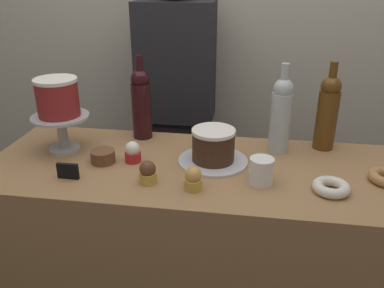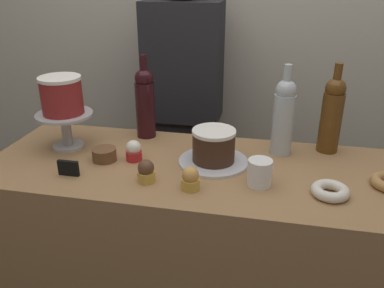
{
  "view_description": "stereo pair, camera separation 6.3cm",
  "coord_description": "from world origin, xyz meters",
  "px_view_note": "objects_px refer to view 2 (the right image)",
  "views": [
    {
      "loc": [
        0.18,
        -1.2,
        1.52
      ],
      "look_at": [
        0.0,
        0.0,
        0.99
      ],
      "focal_mm": 37.0,
      "sensor_mm": 36.0,
      "label": 1
    },
    {
      "loc": [
        0.25,
        -1.19,
        1.52
      ],
      "look_at": [
        0.0,
        0.0,
        0.99
      ],
      "focal_mm": 37.0,
      "sensor_mm": 36.0,
      "label": 2
    }
  ],
  "objects_px": {
    "coffee_cup_ceramic": "(260,173)",
    "barista_figure": "(184,119)",
    "cake_stand_pedestal": "(66,124)",
    "donut_sugar": "(330,191)",
    "chocolate_round_cake": "(214,145)",
    "cupcake_caramel": "(190,179)",
    "cookie_stack": "(104,154)",
    "cupcake_chocolate": "(146,171)",
    "cupcake_vanilla": "(134,151)",
    "wine_bottle_dark_red": "(145,102)",
    "price_sign_chalkboard": "(68,168)",
    "wine_bottle_amber": "(332,114)",
    "white_layer_cake": "(62,95)",
    "wine_bottle_clear": "(284,116)"
  },
  "relations": [
    {
      "from": "wine_bottle_amber",
      "to": "price_sign_chalkboard",
      "type": "bearing_deg",
      "value": -156.08
    },
    {
      "from": "chocolate_round_cake",
      "to": "barista_figure",
      "type": "height_order",
      "value": "barista_figure"
    },
    {
      "from": "cake_stand_pedestal",
      "to": "cookie_stack",
      "type": "distance_m",
      "value": 0.21
    },
    {
      "from": "cupcake_vanilla",
      "to": "cupcake_caramel",
      "type": "relative_size",
      "value": 1.0
    },
    {
      "from": "cookie_stack",
      "to": "price_sign_chalkboard",
      "type": "bearing_deg",
      "value": -117.81
    },
    {
      "from": "cookie_stack",
      "to": "cupcake_chocolate",
      "type": "bearing_deg",
      "value": -31.41
    },
    {
      "from": "cake_stand_pedestal",
      "to": "wine_bottle_clear",
      "type": "height_order",
      "value": "wine_bottle_clear"
    },
    {
      "from": "chocolate_round_cake",
      "to": "coffee_cup_ceramic",
      "type": "height_order",
      "value": "chocolate_round_cake"
    },
    {
      "from": "cookie_stack",
      "to": "cupcake_caramel",
      "type": "bearing_deg",
      "value": -21.88
    },
    {
      "from": "wine_bottle_dark_red",
      "to": "barista_figure",
      "type": "bearing_deg",
      "value": 81.6
    },
    {
      "from": "wine_bottle_clear",
      "to": "cake_stand_pedestal",
      "type": "bearing_deg",
      "value": -171.9
    },
    {
      "from": "coffee_cup_ceramic",
      "to": "barista_figure",
      "type": "xyz_separation_m",
      "value": [
        -0.4,
        0.72,
        -0.11
      ]
    },
    {
      "from": "white_layer_cake",
      "to": "wine_bottle_amber",
      "type": "bearing_deg",
      "value": 9.96
    },
    {
      "from": "cake_stand_pedestal",
      "to": "donut_sugar",
      "type": "relative_size",
      "value": 1.83
    },
    {
      "from": "cupcake_vanilla",
      "to": "wine_bottle_amber",
      "type": "bearing_deg",
      "value": 18.34
    },
    {
      "from": "price_sign_chalkboard",
      "to": "cake_stand_pedestal",
      "type": "bearing_deg",
      "value": 118.15
    },
    {
      "from": "cake_stand_pedestal",
      "to": "cookie_stack",
      "type": "relative_size",
      "value": 2.45
    },
    {
      "from": "white_layer_cake",
      "to": "price_sign_chalkboard",
      "type": "distance_m",
      "value": 0.29
    },
    {
      "from": "donut_sugar",
      "to": "cupcake_vanilla",
      "type": "bearing_deg",
      "value": 170.31
    },
    {
      "from": "cupcake_vanilla",
      "to": "coffee_cup_ceramic",
      "type": "xyz_separation_m",
      "value": [
        0.44,
        -0.09,
        0.01
      ]
    },
    {
      "from": "barista_figure",
      "to": "wine_bottle_dark_red",
      "type": "bearing_deg",
      "value": -98.4
    },
    {
      "from": "white_layer_cake",
      "to": "donut_sugar",
      "type": "bearing_deg",
      "value": -10.16
    },
    {
      "from": "wine_bottle_clear",
      "to": "wine_bottle_amber",
      "type": "bearing_deg",
      "value": 18.27
    },
    {
      "from": "cupcake_caramel",
      "to": "cupcake_chocolate",
      "type": "bearing_deg",
      "value": 172.67
    },
    {
      "from": "cake_stand_pedestal",
      "to": "wine_bottle_amber",
      "type": "relative_size",
      "value": 0.63
    },
    {
      "from": "cake_stand_pedestal",
      "to": "cookie_stack",
      "type": "height_order",
      "value": "cake_stand_pedestal"
    },
    {
      "from": "cake_stand_pedestal",
      "to": "wine_bottle_amber",
      "type": "xyz_separation_m",
      "value": [
        0.95,
        0.17,
        0.05
      ]
    },
    {
      "from": "price_sign_chalkboard",
      "to": "white_layer_cake",
      "type": "bearing_deg",
      "value": 118.15
    },
    {
      "from": "wine_bottle_dark_red",
      "to": "wine_bottle_amber",
      "type": "distance_m",
      "value": 0.7
    },
    {
      "from": "price_sign_chalkboard",
      "to": "barista_figure",
      "type": "relative_size",
      "value": 0.04
    },
    {
      "from": "wine_bottle_clear",
      "to": "price_sign_chalkboard",
      "type": "relative_size",
      "value": 4.65
    },
    {
      "from": "cupcake_vanilla",
      "to": "donut_sugar",
      "type": "height_order",
      "value": "cupcake_vanilla"
    },
    {
      "from": "wine_bottle_amber",
      "to": "cupcake_caramel",
      "type": "distance_m",
      "value": 0.59
    },
    {
      "from": "cupcake_chocolate",
      "to": "cupcake_caramel",
      "type": "bearing_deg",
      "value": -7.33
    },
    {
      "from": "wine_bottle_clear",
      "to": "wine_bottle_amber",
      "type": "xyz_separation_m",
      "value": [
        0.17,
        0.06,
        0.0
      ]
    },
    {
      "from": "chocolate_round_cake",
      "to": "barista_figure",
      "type": "relative_size",
      "value": 0.09
    },
    {
      "from": "wine_bottle_dark_red",
      "to": "barista_figure",
      "type": "distance_m",
      "value": 0.46
    },
    {
      "from": "cupcake_chocolate",
      "to": "donut_sugar",
      "type": "relative_size",
      "value": 0.66
    },
    {
      "from": "coffee_cup_ceramic",
      "to": "cupcake_caramel",
      "type": "bearing_deg",
      "value": -161.51
    },
    {
      "from": "cake_stand_pedestal",
      "to": "donut_sugar",
      "type": "distance_m",
      "value": 0.95
    },
    {
      "from": "wine_bottle_clear",
      "to": "wine_bottle_amber",
      "type": "relative_size",
      "value": 1.0
    },
    {
      "from": "coffee_cup_ceramic",
      "to": "barista_figure",
      "type": "relative_size",
      "value": 0.05
    },
    {
      "from": "coffee_cup_ceramic",
      "to": "barista_figure",
      "type": "bearing_deg",
      "value": 119.4
    },
    {
      "from": "wine_bottle_clear",
      "to": "chocolate_round_cake",
      "type": "bearing_deg",
      "value": -149.8
    },
    {
      "from": "cake_stand_pedestal",
      "to": "price_sign_chalkboard",
      "type": "relative_size",
      "value": 2.94
    },
    {
      "from": "wine_bottle_amber",
      "to": "price_sign_chalkboard",
      "type": "relative_size",
      "value": 4.65
    },
    {
      "from": "cupcake_vanilla",
      "to": "cookie_stack",
      "type": "height_order",
      "value": "cupcake_vanilla"
    },
    {
      "from": "cake_stand_pedestal",
      "to": "white_layer_cake",
      "type": "bearing_deg",
      "value": 90.0
    },
    {
      "from": "cake_stand_pedestal",
      "to": "coffee_cup_ceramic",
      "type": "xyz_separation_m",
      "value": [
        0.72,
        -0.14,
        -0.05
      ]
    },
    {
      "from": "cupcake_vanilla",
      "to": "cookie_stack",
      "type": "bearing_deg",
      "value": -168.32
    }
  ]
}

